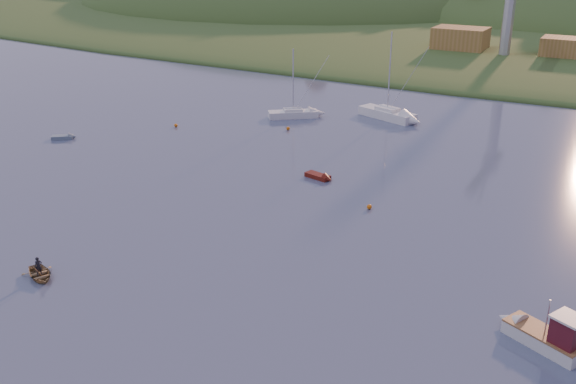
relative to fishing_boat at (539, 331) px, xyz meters
The scene contains 17 objects.
far_shore 209.27m from the fishing_boat, 96.84° to the left, with size 620.00×220.00×1.50m, color #364E1F.
shore_slope 144.94m from the fishing_boat, 99.90° to the left, with size 640.00×150.00×7.00m, color #364E1F.
hill_left 211.69m from the fishing_boat, 122.88° to the left, with size 170.00×140.00×44.00m, color #364E1F.
hillside_trees 164.67m from the fishing_boat, 98.71° to the left, with size 280.00×50.00×32.00m, color #1C4D1B, non-canonical shape.
wharf 101.75m from the fishing_boat, 101.29° to the left, with size 42.00×16.00×2.40m, color slate.
shed_west 106.09m from the fishing_boat, 108.09° to the left, with size 11.00×8.00×4.80m, color olive.
shed_east 102.53m from the fishing_boat, 96.68° to the left, with size 9.00×7.00×4.00m, color olive.
fishing_boat is the anchor object (origin of this frame).
sailboat_near 59.52m from the fishing_boat, 134.69° to the left, with size 7.15×6.24×10.19m.
sailboat_far 56.93m from the fishing_boat, 121.09° to the left, with size 9.53×5.63×12.68m.
canoe 37.42m from the fishing_boat, 164.33° to the right, with size 2.38×3.33×0.69m, color olive.
paddler 37.42m from the fishing_boat, 164.33° to the right, with size 0.57×0.37×1.56m, color black.
red_tender 33.50m from the fishing_boat, 141.71° to the left, with size 3.66×1.95×1.19m.
grey_dinghy 65.60m from the fishing_boat, 164.09° to the left, with size 3.29×2.89×1.20m.
buoy_1 24.17m from the fishing_boat, 139.97° to the left, with size 0.50×0.50×0.50m, color orange.
buoy_2 61.56m from the fishing_boat, 151.22° to the left, with size 0.50×0.50×0.50m, color orange.
buoy_3 53.28m from the fishing_boat, 137.41° to the left, with size 0.50×0.50×0.50m, color orange.
Camera 1 is at (27.95, -17.38, 25.24)m, focal length 40.00 mm.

